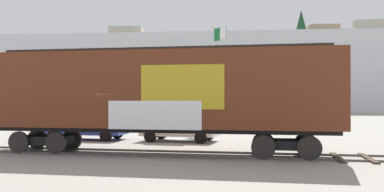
{
  "coord_description": "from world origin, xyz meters",
  "views": [
    {
      "loc": [
        4.14,
        -16.69,
        2.31
      ],
      "look_at": [
        2.29,
        1.5,
        2.42
      ],
      "focal_mm": 38.12,
      "sensor_mm": 36.0,
      "label": 1
    }
  ],
  "objects_px": {
    "freight_car": "(159,92)",
    "parked_car_blue": "(85,124)",
    "parked_car_white": "(179,126)",
    "flagpole": "(217,60)"
  },
  "relations": [
    {
      "from": "freight_car",
      "to": "parked_car_blue",
      "type": "relative_size",
      "value": 3.25
    },
    {
      "from": "freight_car",
      "to": "flagpole",
      "type": "xyz_separation_m",
      "value": [
        1.88,
        12.43,
        2.45
      ]
    },
    {
      "from": "freight_car",
      "to": "parked_car_white",
      "type": "height_order",
      "value": "freight_car"
    },
    {
      "from": "parked_car_white",
      "to": "parked_car_blue",
      "type": "bearing_deg",
      "value": 176.38
    },
    {
      "from": "flagpole",
      "to": "parked_car_blue",
      "type": "relative_size",
      "value": 1.68
    },
    {
      "from": "parked_car_blue",
      "to": "parked_car_white",
      "type": "height_order",
      "value": "parked_car_blue"
    },
    {
      "from": "freight_car",
      "to": "flagpole",
      "type": "height_order",
      "value": "flagpole"
    },
    {
      "from": "flagpole",
      "to": "parked_car_blue",
      "type": "bearing_deg",
      "value": -135.57
    },
    {
      "from": "freight_car",
      "to": "parked_car_blue",
      "type": "bearing_deg",
      "value": 133.72
    },
    {
      "from": "flagpole",
      "to": "parked_car_white",
      "type": "relative_size",
      "value": 1.76
    }
  ]
}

